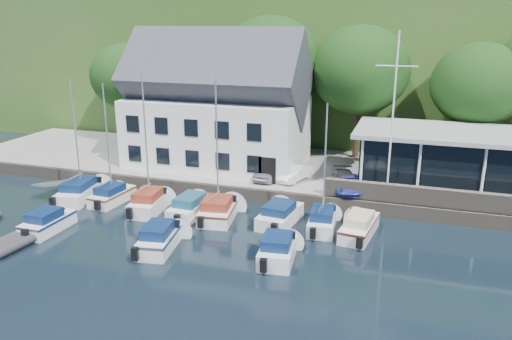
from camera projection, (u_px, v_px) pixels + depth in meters
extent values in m
plane|color=black|center=(224.00, 279.00, 25.22)|extent=(180.00, 180.00, 0.00)
cube|color=gray|center=(302.00, 173.00, 41.01)|extent=(60.00, 13.00, 1.00)
cube|color=#5D554A|center=(281.00, 199.00, 35.09)|extent=(60.00, 0.30, 1.00)
cube|color=#305720|center=(366.00, 50.00, 79.39)|extent=(160.00, 75.00, 16.00)
cube|color=#5D554A|center=(466.00, 200.00, 31.59)|extent=(18.00, 0.50, 1.20)
imported|color=silver|center=(268.00, 170.00, 37.78)|extent=(1.57, 3.81, 1.29)
imported|color=white|center=(295.00, 173.00, 37.35)|extent=(2.29, 3.70, 1.15)
imported|color=#2A2A2F|center=(343.00, 180.00, 35.55)|extent=(2.36, 4.28, 1.17)
imported|color=#313C96|center=(348.00, 183.00, 34.95)|extent=(2.11, 3.66, 1.18)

